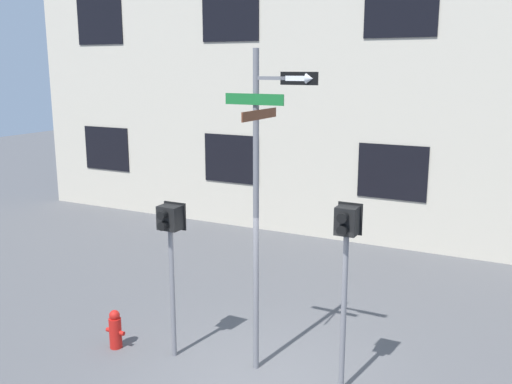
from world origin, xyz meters
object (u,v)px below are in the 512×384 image
(street_sign_pole, at_px, (260,191))
(fire_hydrant, at_px, (115,330))
(pedestrian_signal_left, at_px, (170,237))
(pedestrian_signal_right, at_px, (346,248))

(street_sign_pole, bearing_deg, fire_hydrant, -168.97)
(street_sign_pole, relative_size, pedestrian_signal_left, 1.91)
(street_sign_pole, distance_m, pedestrian_signal_right, 1.53)
(pedestrian_signal_right, relative_size, fire_hydrant, 4.18)
(street_sign_pole, relative_size, fire_hydrant, 7.29)
(street_sign_pole, bearing_deg, pedestrian_signal_right, -0.90)
(pedestrian_signal_left, height_order, fire_hydrant, pedestrian_signal_left)
(pedestrian_signal_right, bearing_deg, pedestrian_signal_left, -175.10)
(pedestrian_signal_right, bearing_deg, fire_hydrant, -173.09)
(street_sign_pole, xyz_separation_m, pedestrian_signal_left, (-1.47, -0.26, -0.85))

